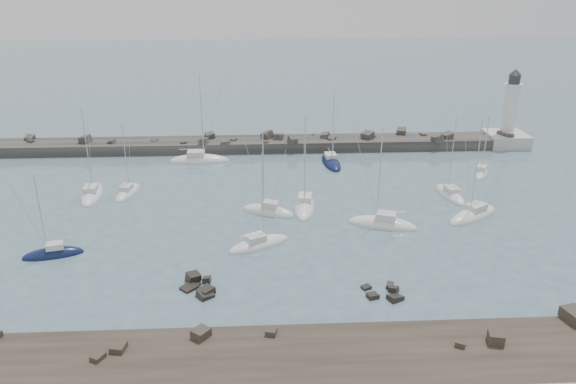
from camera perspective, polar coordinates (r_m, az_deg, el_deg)
The scene contains 18 objects.
ground at distance 66.51m, azimuth -4.35°, elevation -5.62°, with size 400.00×400.00×0.00m, color #4A6674.
rock_shelf at distance 48.15m, azimuth -4.91°, elevation -17.84°, with size 140.00×12.64×1.86m.
rock_cluster_near at distance 59.02m, azimuth -8.97°, elevation -9.65°, with size 3.89×4.97×1.81m.
rock_cluster_far at distance 58.20m, azimuth 9.81°, elevation -10.25°, with size 4.02×3.74×1.25m.
breakwater at distance 102.04m, azimuth -8.21°, elevation 4.42°, with size 115.00×6.95×5.38m.
lighthouse at distance 110.37m, azimuth 21.36°, elevation 6.00°, with size 7.00×7.00×14.60m.
sailboat_1 at distance 85.41m, azimuth -19.27°, elevation -0.29°, with size 3.34×8.86×13.76m.
sailboat_2 at distance 69.83m, azimuth -22.74°, elevation -5.87°, with size 7.01×3.61×10.88m.
sailboat_3 at distance 84.64m, azimuth -15.96°, elevation -0.09°, with size 3.54×7.34×11.24m.
sailboat_4 at distance 96.06m, azimuth -9.01°, elevation 3.17°, with size 10.02×3.15×15.80m.
sailboat_5 at distance 75.12m, azimuth -2.01°, elevation -2.04°, with size 7.85×5.29×12.25m.
sailboat_6 at distance 76.60m, azimuth 1.70°, elevation -1.55°, with size 3.89×9.12×14.07m.
sailboat_7 at distance 66.70m, azimuth -2.98°, elevation -5.37°, with size 8.08×5.89×12.44m.
sailboat_8 at distance 94.12m, azimuth 4.40°, elevation 2.97°, with size 3.53×8.93×13.74m.
sailboat_9 at distance 72.53m, azimuth 9.55°, elevation -3.28°, with size 9.26×5.46×14.14m.
sailboat_10 at distance 83.99m, azimuth 16.12°, elevation -0.28°, with size 3.59×8.15×12.47m.
sailboat_11 at distance 77.97m, azimuth 18.30°, elevation -2.30°, with size 9.11×7.45×14.36m.
sailboat_12 at distance 94.13m, azimuth 19.01°, elevation 1.80°, with size 4.71×6.60×10.38m.
Camera 1 is at (2.01, -58.88, 30.88)m, focal length 35.00 mm.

